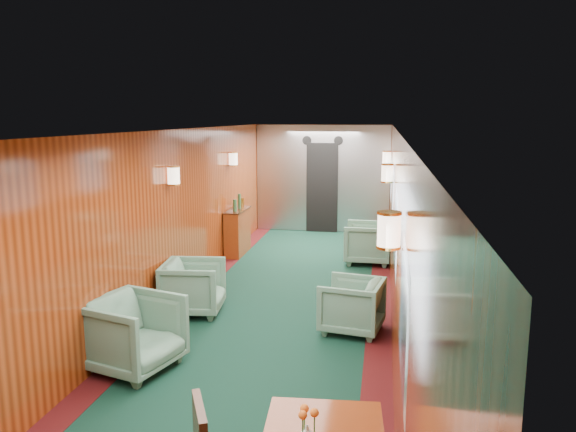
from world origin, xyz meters
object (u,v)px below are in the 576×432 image
(credenza, at_px, (238,231))
(armchair_left_far, at_px, (193,287))
(armchair_right_far, at_px, (367,243))
(armchair_right_near, at_px, (352,305))
(armchair_left_near, at_px, (134,334))

(credenza, xyz_separation_m, armchair_left_far, (0.26, -3.25, -0.09))
(credenza, bearing_deg, armchair_right_far, -6.07)
(armchair_right_near, bearing_deg, credenza, -136.25)
(armchair_right_near, xyz_separation_m, armchair_right_far, (0.08, 3.29, 0.04))
(armchair_right_far, bearing_deg, armchair_left_near, -23.55)
(armchair_left_far, distance_m, armchair_right_near, 2.12)
(armchair_left_near, relative_size, armchair_right_near, 1.18)
(credenza, distance_m, armchair_right_near, 4.26)
(armchair_left_far, relative_size, armchair_right_near, 1.08)
(armchair_left_near, xyz_separation_m, armchair_right_near, (2.14, 1.42, -0.06))
(credenza, relative_size, armchair_left_far, 1.47)
(armchair_right_far, bearing_deg, armchair_left_far, -34.37)
(armchair_right_near, distance_m, armchair_right_far, 3.29)
(credenza, relative_size, armchair_right_far, 1.42)
(armchair_left_near, xyz_separation_m, armchair_right_far, (2.22, 4.71, -0.02))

